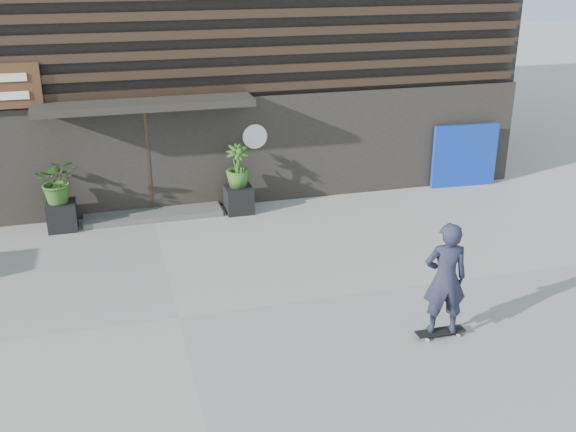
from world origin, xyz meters
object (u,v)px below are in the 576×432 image
object	(u,v)px
blue_tarp	(465,156)
skateboarder	(445,279)
planter_pot_left	(62,216)
planter_pot_right	(239,199)

from	to	relation	value
blue_tarp	skateboarder	xyz separation A→B (m)	(-3.86, -6.33, 0.20)
blue_tarp	skateboarder	bearing A→B (deg)	-118.20
planter_pot_left	blue_tarp	distance (m)	9.59
planter_pot_left	skateboarder	xyz separation A→B (m)	(5.71, -6.03, 0.68)
planter_pot_left	planter_pot_right	distance (m)	3.80
planter_pot_right	blue_tarp	xyz separation A→B (m)	(5.77, 0.30, 0.48)
planter_pot_right	blue_tarp	distance (m)	5.80
blue_tarp	skateboarder	distance (m)	7.42
skateboarder	planter_pot_right	bearing A→B (deg)	107.55
planter_pot_right	skateboarder	bearing A→B (deg)	-72.45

